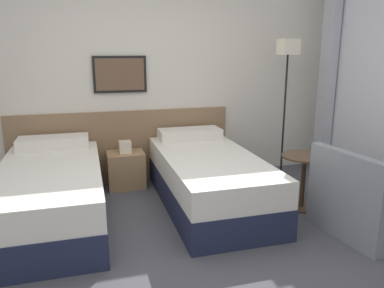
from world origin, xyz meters
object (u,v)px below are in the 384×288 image
at_px(bed_near_window, 208,179).
at_px(side_table, 304,171).
at_px(floor_lamp, 287,68).
at_px(bed_near_door, 51,194).
at_px(armchair, 366,205).
at_px(nightstand, 126,169).

bearing_deg(bed_near_window, side_table, -21.87).
bearing_deg(floor_lamp, side_table, -104.73).
xyz_separation_m(bed_near_door, side_table, (2.54, -0.37, 0.12)).
height_order(floor_lamp, armchair, floor_lamp).
distance_m(bed_near_door, bed_near_window, 1.61).
relative_size(bed_near_window, floor_lamp, 1.13).
height_order(bed_near_window, nightstand, bed_near_window).
xyz_separation_m(bed_near_door, armchair, (2.80, -1.02, -0.03)).
xyz_separation_m(floor_lamp, side_table, (-0.23, -0.87, -1.03)).
distance_m(bed_near_door, armchair, 2.98).
bearing_deg(armchair, bed_near_window, 41.76).
bearing_deg(bed_near_door, bed_near_window, 0.00).
bearing_deg(floor_lamp, armchair, -88.84).
height_order(side_table, armchair, armchair).
relative_size(bed_near_door, nightstand, 3.46).
relative_size(bed_near_window, side_table, 3.45).
relative_size(nightstand, armchair, 0.63).
bearing_deg(nightstand, floor_lamp, -8.01).
xyz_separation_m(nightstand, armchair, (2.00, -1.79, 0.03)).
relative_size(bed_near_door, bed_near_window, 1.00).
bearing_deg(armchair, side_table, 14.23).
xyz_separation_m(bed_near_window, side_table, (0.93, -0.37, 0.12)).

